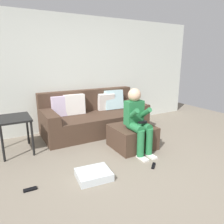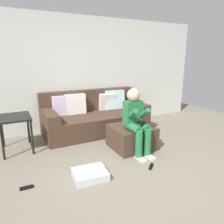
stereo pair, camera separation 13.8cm
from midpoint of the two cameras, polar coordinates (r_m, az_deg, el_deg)
name	(u,v)px [view 2 (the right image)]	position (r m, az deg, el deg)	size (l,w,h in m)	color
ground_plane	(138,176)	(3.00, 8.45, -16.94)	(8.22, 8.22, 0.00)	slate
wall_back	(78,74)	(4.76, -8.51, 10.27)	(6.32, 0.10, 2.44)	silver
couch_sectional	(94,117)	(4.56, -3.99, -1.29)	(2.18, 0.98, 0.87)	#473326
ottoman	(131,137)	(3.76, 6.39, -6.79)	(0.70, 0.67, 0.40)	#473326
person_seated	(137,119)	(3.47, 7.84, -1.95)	(0.31, 0.60, 1.08)	#26723F
storage_bin	(90,174)	(2.93, -4.62, -16.57)	(0.44, 0.37, 0.10)	silver
side_table	(15,122)	(3.85, -24.03, -2.40)	(0.50, 0.62, 0.61)	black
remote_near_ottoman	(151,166)	(3.24, 11.85, -14.34)	(0.17, 0.04, 0.02)	black
remote_by_storage_bin	(96,168)	(3.16, -3.03, -14.91)	(0.20, 0.05, 0.02)	black
remote_under_side_table	(27,188)	(2.91, -20.98, -18.71)	(0.16, 0.06, 0.02)	black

